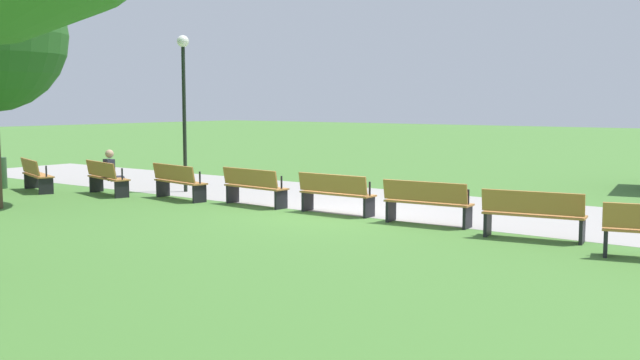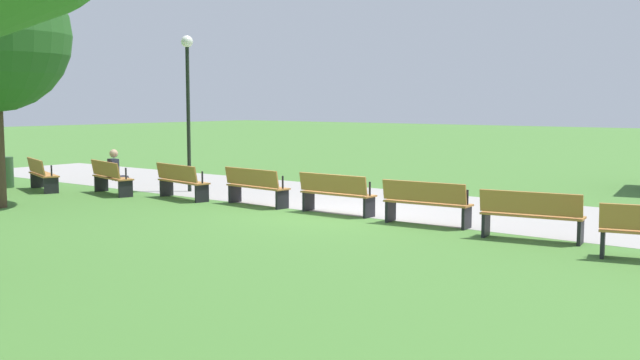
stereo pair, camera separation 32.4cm
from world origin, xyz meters
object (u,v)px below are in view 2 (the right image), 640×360
object	(u,v)px
bench_1	(110,177)
bench_4	(336,193)
bench_5	(426,202)
bench_6	(531,214)
lamp_post	(188,84)
trash_bin	(5,172)
bench_0	(41,174)
bench_3	(256,186)
bench_2	(181,181)
person_seated	(117,171)

from	to	relation	value
bench_1	bench_4	world-z (taller)	same
bench_5	bench_6	size ratio (longest dim) A/B	0.99
bench_4	lamp_post	size ratio (longest dim) A/B	0.42
bench_1	bench_6	xyz separation A→B (m)	(11.36, 0.47, 0.00)
bench_1	bench_5	xyz separation A→B (m)	(9.09, 0.76, 0.00)
lamp_post	trash_bin	xyz separation A→B (m)	(-4.83, -2.61, -2.47)
bench_0	bench_3	distance (m)	6.85
bench_1	bench_4	distance (m)	6.85
bench_5	lamp_post	xyz separation A→B (m)	(-7.95, 0.99, 2.44)
bench_6	lamp_post	size ratio (longest dim) A/B	0.43
bench_0	bench_2	bearing A→B (deg)	33.56
bench_6	trash_bin	xyz separation A→B (m)	(-15.06, -1.34, -0.04)
bench_1	bench_5	size ratio (longest dim) A/B	1.02
bench_3	bench_5	world-z (taller)	same
bench_3	bench_4	bearing A→B (deg)	7.20
person_seated	trash_bin	bearing A→B (deg)	-151.35
bench_2	trash_bin	size ratio (longest dim) A/B	2.08
trash_bin	lamp_post	bearing A→B (deg)	28.39
bench_2	bench_3	distance (m)	2.29
bench_1	trash_bin	size ratio (longest dim) A/B	2.09
bench_1	bench_3	xyz separation A→B (m)	(4.51, 0.76, 0.00)
bench_4	bench_3	bearing A→B (deg)	-177.61
bench_0	bench_6	distance (m)	13.60
bench_0	bench_3	size ratio (longest dim) A/B	1.01
bench_6	lamp_post	xyz separation A→B (m)	(-10.22, 1.28, 2.44)
bench_4	lamp_post	xyz separation A→B (m)	(-5.66, 0.89, 2.44)
bench_0	bench_1	distance (m)	2.29
lamp_post	person_seated	bearing A→B (deg)	-121.25
bench_2	bench_5	distance (m)	6.85
bench_2	bench_4	xyz separation A→B (m)	(4.56, 0.38, 0.00)
bench_4	bench_5	bearing A→B (deg)	-2.39
bench_5	lamp_post	world-z (taller)	lamp_post
bench_1	bench_3	size ratio (longest dim) A/B	1.02
lamp_post	bench_3	bearing A→B (deg)	-16.33
bench_5	bench_4	bearing A→B (deg)	172.80
bench_5	person_seated	bearing A→B (deg)	179.34
bench_3	trash_bin	world-z (taller)	bench_3
bench_1	lamp_post	distance (m)	3.21
bench_3	bench_4	xyz separation A→B (m)	(2.29, 0.10, 0.00)
bench_5	bench_6	xyz separation A→B (m)	(2.27, -0.29, 0.00)
person_seated	bench_4	bearing A→B (deg)	20.79
bench_0	bench_5	xyz separation A→B (m)	(11.28, 1.42, 0.00)
bench_2	bench_4	bearing A→B (deg)	14.39
bench_3	bench_5	size ratio (longest dim) A/B	1.00
bench_4	bench_6	distance (m)	4.58
bench_1	bench_2	size ratio (longest dim) A/B	1.00
bench_2	trash_bin	xyz separation A→B (m)	(-5.94, -1.34, -0.04)
bench_2	bench_4	size ratio (longest dim) A/B	1.03
bench_3	lamp_post	size ratio (longest dim) A/B	0.43
bench_1	bench_5	world-z (taller)	same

